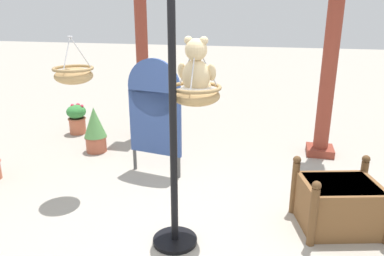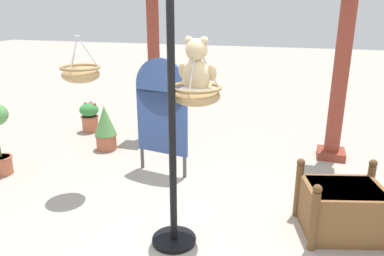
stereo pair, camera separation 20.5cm
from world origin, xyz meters
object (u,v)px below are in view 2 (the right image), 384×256
(potted_plant_flowering_red, at_px, (90,116))
(display_sign_board, at_px, (161,108))
(teddy_bear, at_px, (197,69))
(greenhouse_pillar_right, at_px, (340,77))
(greenhouse_pillar_left, at_px, (154,66))
(hanging_basket_left_high, at_px, (81,73))
(hanging_basket_with_teddy, at_px, (196,94))
(display_pole_central, at_px, (173,166))
(potted_plant_bushy_green, at_px, (105,128))
(wooden_planter_box, at_px, (343,208))

(potted_plant_flowering_red, xyz_separation_m, display_sign_board, (1.99, -1.33, 0.65))
(teddy_bear, relative_size, greenhouse_pillar_right, 0.20)
(teddy_bear, height_order, potted_plant_flowering_red, teddy_bear)
(greenhouse_pillar_right, bearing_deg, greenhouse_pillar_left, 175.67)
(hanging_basket_left_high, xyz_separation_m, display_sign_board, (0.70, 0.76, -0.56))
(potted_plant_flowering_red, height_order, display_sign_board, display_sign_board)
(hanging_basket_with_teddy, distance_m, display_sign_board, 1.61)
(display_pole_central, bearing_deg, hanging_basket_left_high, 151.81)
(potted_plant_bushy_green, bearing_deg, wooden_planter_box, -21.83)
(hanging_basket_with_teddy, xyz_separation_m, potted_plant_bushy_green, (-2.07, 1.83, -1.09))
(teddy_bear, height_order, greenhouse_pillar_left, greenhouse_pillar_left)
(greenhouse_pillar_right, bearing_deg, display_pole_central, -119.88)
(hanging_basket_with_teddy, xyz_separation_m, hanging_basket_left_high, (-1.55, 0.50, 0.04))
(teddy_bear, bearing_deg, hanging_basket_with_teddy, -90.00)
(teddy_bear, xyz_separation_m, display_sign_board, (-0.85, 1.23, -0.75))
(hanging_basket_with_teddy, distance_m, greenhouse_pillar_left, 3.20)
(wooden_planter_box, height_order, potted_plant_flowering_red, wooden_planter_box)
(display_pole_central, xyz_separation_m, hanging_basket_left_high, (-1.40, 0.75, 0.68))
(wooden_planter_box, bearing_deg, hanging_basket_with_teddy, -164.00)
(teddy_bear, bearing_deg, wooden_planter_box, 15.11)
(hanging_basket_with_teddy, bearing_deg, wooden_planter_box, 16.00)
(wooden_planter_box, bearing_deg, display_sign_board, 159.92)
(hanging_basket_with_teddy, height_order, greenhouse_pillar_left, greenhouse_pillar_left)
(greenhouse_pillar_left, bearing_deg, hanging_basket_left_high, -89.28)
(teddy_bear, xyz_separation_m, wooden_planter_box, (1.45, 0.39, -1.41))
(teddy_bear, xyz_separation_m, greenhouse_pillar_left, (-1.58, 2.75, -0.42))
(greenhouse_pillar_right, distance_m, wooden_planter_box, 2.35)
(teddy_bear, height_order, hanging_basket_left_high, teddy_bear)
(hanging_basket_with_teddy, distance_m, wooden_planter_box, 1.92)
(hanging_basket_with_teddy, relative_size, potted_plant_flowering_red, 1.02)
(wooden_planter_box, xyz_separation_m, potted_plant_bushy_green, (-3.52, 1.41, 0.10))
(display_sign_board, bearing_deg, hanging_basket_with_teddy, -55.84)
(display_pole_central, height_order, wooden_planter_box, display_pole_central)
(teddy_bear, bearing_deg, potted_plant_bushy_green, 138.98)
(hanging_basket_with_teddy, height_order, teddy_bear, teddy_bear)
(display_sign_board, bearing_deg, greenhouse_pillar_right, 29.16)
(potted_plant_bushy_green, height_order, display_sign_board, display_sign_board)
(display_sign_board, bearing_deg, hanging_basket_left_high, -132.82)
(hanging_basket_with_teddy, height_order, potted_plant_bushy_green, hanging_basket_with_teddy)
(display_pole_central, distance_m, hanging_basket_left_high, 1.73)
(wooden_planter_box, relative_size, display_sign_board, 0.61)
(teddy_bear, xyz_separation_m, greenhouse_pillar_right, (1.46, 2.52, -0.42))
(hanging_basket_with_teddy, bearing_deg, potted_plant_bushy_green, 138.60)
(teddy_bear, bearing_deg, hanging_basket_left_high, 162.90)
(display_pole_central, bearing_deg, wooden_planter_box, 22.59)
(display_pole_central, relative_size, greenhouse_pillar_right, 0.98)
(wooden_planter_box, relative_size, potted_plant_bushy_green, 1.33)
(wooden_planter_box, bearing_deg, greenhouse_pillar_right, 89.81)
(display_pole_central, bearing_deg, potted_plant_bushy_green, 132.78)
(hanging_basket_with_teddy, distance_m, teddy_bear, 0.23)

